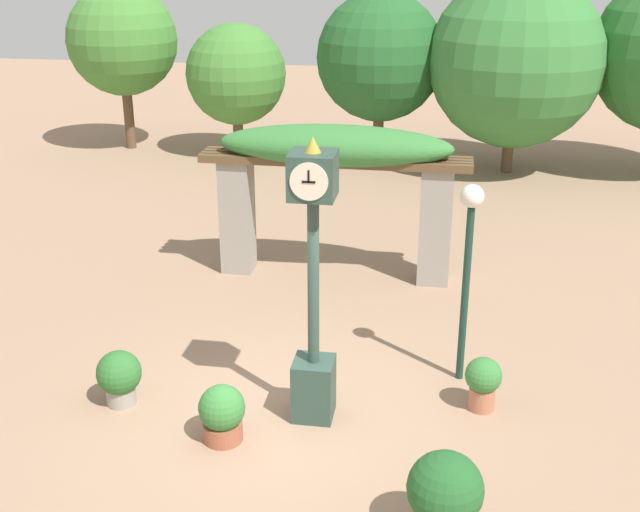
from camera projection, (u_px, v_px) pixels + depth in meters
name	position (u px, v px, depth m)	size (l,w,h in m)	color
ground_plane	(280.00, 421.00, 10.06)	(60.00, 60.00, 0.00)	#9E7A60
pedestal_clock	(313.00, 296.00, 9.58)	(0.53, 0.57, 3.60)	#2D473D
pergola	(335.00, 166.00, 13.70)	(4.65, 1.14, 2.73)	gray
potted_plant_near_left	(119.00, 376.00, 10.31)	(0.58, 0.58, 0.74)	gray
potted_plant_near_right	(222.00, 413.00, 9.56)	(0.56, 0.56, 0.73)	#9E563D
potted_plant_far_left	(483.00, 381.00, 10.19)	(0.47, 0.47, 0.72)	#B26B4C
potted_plant_far_right	(445.00, 494.00, 7.90)	(0.77, 0.77, 0.99)	#B26B4C
lamp_post	(469.00, 244.00, 10.33)	(0.31, 0.31, 2.77)	#19382D
tree_line	(457.00, 56.00, 20.31)	(17.89, 4.61, 5.07)	brown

